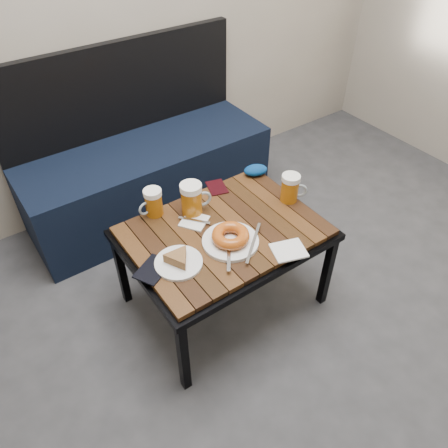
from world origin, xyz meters
TOP-DOWN VIEW (x-y plane):
  - bench at (0.05, 1.76)m, footprint 1.40×0.50m
  - cafe_table at (0.01, 0.91)m, footprint 0.84×0.62m
  - beer_mug_left at (-0.19, 1.17)m, footprint 0.12×0.08m
  - beer_mug_centre at (-0.04, 1.08)m, footprint 0.15×0.11m
  - beer_mug_right at (0.37, 0.90)m, footprint 0.12×0.11m
  - plate_pie at (-0.26, 0.84)m, footprint 0.19×0.19m
  - plate_bagel at (-0.02, 0.82)m, footprint 0.28×0.27m
  - napkin_left at (-0.07, 1.02)m, footprint 0.15×0.15m
  - napkin_right at (0.14, 0.65)m, footprint 0.16×0.15m
  - passport_navy at (-0.35, 0.87)m, footprint 0.17×0.15m
  - passport_burgundy at (0.15, 1.17)m, footprint 0.11×0.13m
  - knit_pouch at (0.37, 1.15)m, footprint 0.14×0.11m

SIDE VIEW (x-z plane):
  - bench at x=0.05m, z-range -0.20..0.75m
  - cafe_table at x=0.01m, z-range 0.19..0.66m
  - passport_burgundy at x=0.15m, z-range 0.47..0.48m
  - passport_navy at x=-0.35m, z-range 0.47..0.48m
  - napkin_left at x=-0.07m, z-range 0.47..0.48m
  - napkin_right at x=0.14m, z-range 0.47..0.48m
  - plate_pie at x=-0.26m, z-range 0.47..0.52m
  - knit_pouch at x=0.37m, z-range 0.47..0.52m
  - plate_bagel at x=-0.02m, z-range 0.47..0.53m
  - beer_mug_left at x=-0.19m, z-range 0.47..0.60m
  - beer_mug_right at x=0.37m, z-range 0.47..0.61m
  - beer_mug_centre at x=-0.04m, z-range 0.47..0.63m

